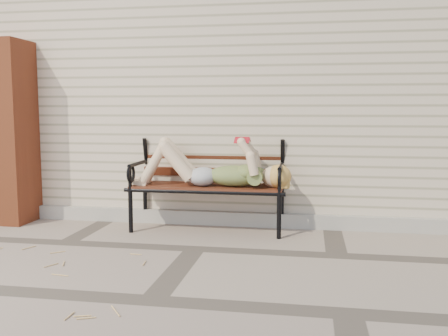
# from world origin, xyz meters

# --- Properties ---
(ground) EXTENTS (80.00, 80.00, 0.00)m
(ground) POSITION_xyz_m (0.00, 0.00, 0.00)
(ground) COLOR gray
(ground) RESTS_ON ground
(house_wall) EXTENTS (8.00, 4.00, 3.00)m
(house_wall) POSITION_xyz_m (0.00, 3.00, 1.50)
(house_wall) COLOR beige
(house_wall) RESTS_ON ground
(foundation_strip) EXTENTS (8.00, 0.10, 0.15)m
(foundation_strip) POSITION_xyz_m (0.00, 0.97, 0.07)
(foundation_strip) COLOR #9E9B8F
(foundation_strip) RESTS_ON ground
(brick_pillar) EXTENTS (0.50, 0.50, 2.00)m
(brick_pillar) POSITION_xyz_m (-2.30, 0.75, 1.00)
(brick_pillar) COLOR #9C4423
(brick_pillar) RESTS_ON ground
(garden_bench) EXTENTS (1.71, 0.68, 1.11)m
(garden_bench) POSITION_xyz_m (-0.03, 0.83, 0.62)
(garden_bench) COLOR black
(garden_bench) RESTS_ON ground
(reading_woman) EXTENTS (1.62, 0.37, 0.51)m
(reading_woman) POSITION_xyz_m (-0.02, 0.69, 0.66)
(reading_woman) COLOR #093345
(reading_woman) RESTS_ON ground
(straw_scatter) EXTENTS (3.01, 1.62, 0.01)m
(straw_scatter) POSITION_xyz_m (-1.39, -0.74, 0.01)
(straw_scatter) COLOR tan
(straw_scatter) RESTS_ON ground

